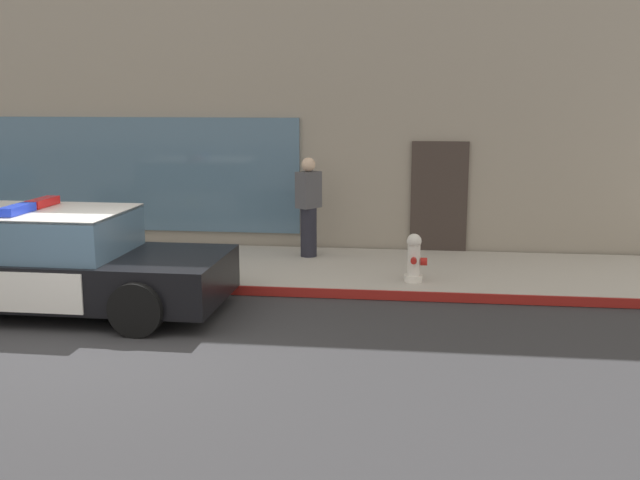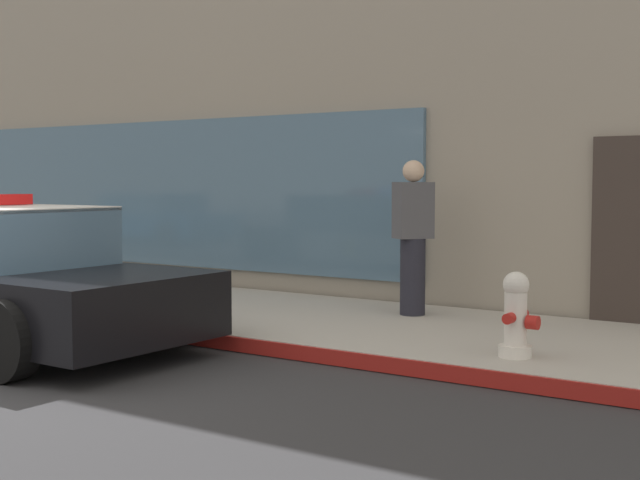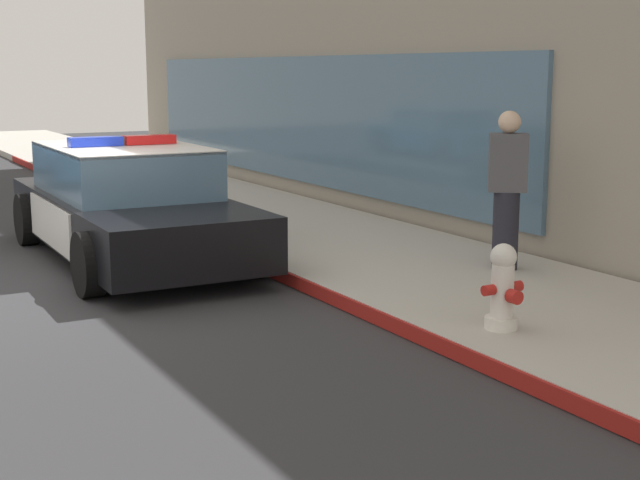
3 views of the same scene
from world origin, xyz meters
name	(u,v)px [view 1 (image 1 of 3)]	position (x,y,z in m)	size (l,w,h in m)	color
ground	(100,345)	(0.00, 0.00, 0.00)	(48.00, 48.00, 0.00)	#303033
sidewalk	(194,266)	(0.00, 3.84, 0.07)	(48.00, 2.91, 0.15)	#B2ADA3
curb_red_paint	(165,288)	(0.00, 2.37, 0.08)	(28.80, 0.04, 0.14)	maroon
storefront_building	(186,52)	(-2.18, 10.85, 3.97)	(20.90, 11.11, 7.94)	gray
police_cruiser	(44,261)	(-1.32, 1.31, 0.68)	(4.89, 2.11, 1.49)	black
fire_hydrant	(414,258)	(3.67, 2.95, 0.50)	(0.34, 0.39, 0.73)	silver
pedestrian_on_sidewalk	(309,207)	(1.86, 4.51, 1.01)	(0.44, 0.48, 1.71)	#23232D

